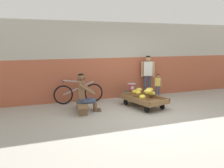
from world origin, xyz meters
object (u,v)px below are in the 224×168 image
(banana_cart, at_px, (143,100))
(customer_child, at_px, (158,84))
(vendor_seated, at_px, (84,93))
(weighing_scale, at_px, (132,87))
(bicycle_near_left, at_px, (79,93))
(low_bench, at_px, (82,105))
(plastic_crate, at_px, (132,96))
(shopping_bag, at_px, (142,98))
(customer_adult, at_px, (148,72))

(banana_cart, relative_size, customer_child, 1.80)
(vendor_seated, xyz_separation_m, customer_child, (2.88, 0.67, -0.02))
(weighing_scale, relative_size, bicycle_near_left, 0.18)
(low_bench, bearing_deg, plastic_crate, 21.22)
(plastic_crate, distance_m, customer_child, 1.06)
(low_bench, height_order, bicycle_near_left, bicycle_near_left)
(bicycle_near_left, xyz_separation_m, shopping_bag, (2.10, -0.54, -0.23))
(bicycle_near_left, relative_size, customer_child, 1.87)
(customer_adult, bearing_deg, low_bench, -159.58)
(plastic_crate, relative_size, bicycle_near_left, 0.22)
(low_bench, relative_size, weighing_scale, 3.76)
(banana_cart, bearing_deg, vendor_seated, 174.27)
(bicycle_near_left, bearing_deg, vendor_seated, -92.61)
(vendor_seated, xyz_separation_m, weighing_scale, (1.90, 0.79, -0.11))
(weighing_scale, distance_m, shopping_bag, 0.53)
(low_bench, relative_size, plastic_crate, 3.14)
(vendor_seated, bearing_deg, low_bench, 169.61)
(vendor_seated, relative_size, customer_child, 1.28)
(banana_cart, relative_size, low_bench, 1.41)
(low_bench, bearing_deg, shopping_bag, 11.27)
(customer_adult, xyz_separation_m, shopping_bag, (-0.52, -0.58, -0.83))
(low_bench, height_order, customer_adult, customer_adult)
(customer_child, bearing_deg, customer_adult, 119.92)
(shopping_bag, bearing_deg, banana_cart, -114.61)
(banana_cart, distance_m, plastic_crate, 0.98)
(plastic_crate, height_order, bicycle_near_left, bicycle_near_left)
(vendor_seated, bearing_deg, bicycle_near_left, 87.39)
(banana_cart, distance_m, customer_adult, 1.63)
(plastic_crate, distance_m, shopping_bag, 0.41)
(low_bench, xyz_separation_m, shopping_bag, (2.23, 0.44, -0.08))
(customer_adult, bearing_deg, vendor_seated, -158.68)
(customer_adult, relative_size, shopping_bag, 6.38)
(banana_cart, height_order, weighing_scale, weighing_scale)
(shopping_bag, bearing_deg, customer_child, 15.94)
(plastic_crate, bearing_deg, bicycle_near_left, 173.34)
(shopping_bag, bearing_deg, plastic_crate, 127.38)
(vendor_seated, relative_size, weighing_scale, 3.80)
(vendor_seated, xyz_separation_m, shopping_bag, (2.15, 0.46, -0.45))
(low_bench, distance_m, plastic_crate, 2.13)
(shopping_bag, bearing_deg, customer_adult, 48.21)
(banana_cart, relative_size, weighing_scale, 5.32)
(banana_cart, xyz_separation_m, weighing_scale, (0.05, 0.97, 0.21))
(low_bench, distance_m, weighing_scale, 2.14)
(weighing_scale, xyz_separation_m, customer_adult, (0.77, 0.25, 0.50))
(weighing_scale, bearing_deg, low_bench, -158.81)
(banana_cart, bearing_deg, bicycle_near_left, 146.64)
(shopping_bag, bearing_deg, vendor_seated, -167.89)
(plastic_crate, height_order, weighing_scale, weighing_scale)
(customer_adult, bearing_deg, plastic_crate, -161.68)
(weighing_scale, relative_size, customer_adult, 0.20)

